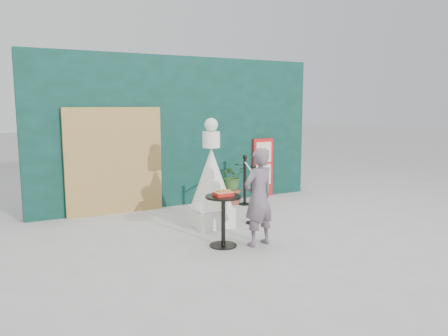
% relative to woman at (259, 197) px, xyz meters
% --- Properties ---
extents(ground, '(60.00, 60.00, 0.00)m').
position_rel_woman_xyz_m(ground, '(0.02, -0.08, -0.72)').
color(ground, '#ADAAA5').
rests_on(ground, ground).
extents(back_wall, '(6.00, 0.30, 3.00)m').
position_rel_woman_xyz_m(back_wall, '(0.02, 3.07, 0.78)').
color(back_wall, '#092C23').
rests_on(back_wall, ground).
extents(bamboo_fence, '(1.80, 0.08, 2.00)m').
position_rel_woman_xyz_m(bamboo_fence, '(-1.38, 2.86, 0.28)').
color(bamboo_fence, tan).
rests_on(bamboo_fence, ground).
extents(woman, '(0.58, 0.44, 1.44)m').
position_rel_woman_xyz_m(woman, '(0.00, 0.00, 0.00)').
color(woman, slate).
rests_on(woman, ground).
extents(menu_board, '(0.50, 0.07, 1.30)m').
position_rel_woman_xyz_m(menu_board, '(1.92, 2.87, -0.07)').
color(menu_board, red).
rests_on(menu_board, ground).
extents(statue, '(0.71, 0.71, 1.83)m').
position_rel_woman_xyz_m(statue, '(-0.16, 1.23, 0.03)').
color(statue, silver).
rests_on(statue, ground).
extents(cafe_table, '(0.52, 0.52, 0.75)m').
position_rel_woman_xyz_m(cafe_table, '(-0.48, 0.20, -0.22)').
color(cafe_table, black).
rests_on(cafe_table, ground).
extents(food_basket, '(0.26, 0.19, 0.11)m').
position_rel_woman_xyz_m(food_basket, '(-0.47, 0.20, 0.07)').
color(food_basket, red).
rests_on(food_basket, cafe_table).
extents(planter, '(0.51, 0.44, 0.87)m').
position_rel_woman_xyz_m(planter, '(0.97, 2.54, -0.22)').
color(planter, brown).
rests_on(planter, ground).
extents(stanchion_barrier, '(0.84, 1.54, 1.03)m').
position_rel_woman_xyz_m(stanchion_barrier, '(0.85, 1.69, -0.23)').
color(stanchion_barrier, black).
rests_on(stanchion_barrier, ground).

